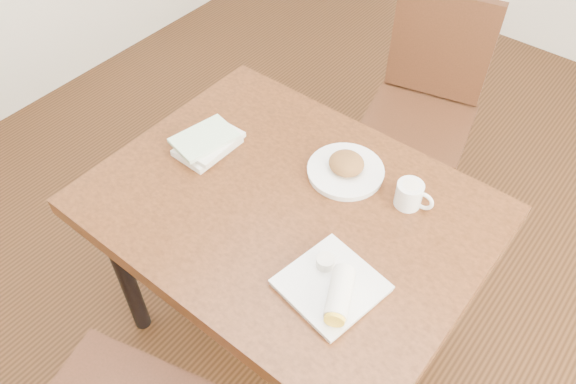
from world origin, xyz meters
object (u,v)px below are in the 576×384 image
Objects in this scene: chair_far at (426,97)px; coffee_mug at (410,194)px; table at (288,222)px; plate_scone at (346,168)px; plate_burrito at (334,288)px; book_stack at (208,143)px.

coffee_mug is (0.30, -0.72, 0.24)m from chair_far.
coffee_mug is (0.28, 0.22, 0.13)m from table.
chair_far reaches higher than table.
coffee_mug is (0.21, 0.01, 0.02)m from plate_scone.
plate_burrito is (0.22, -0.37, 0.00)m from plate_scone.
chair_far is 1.00m from book_stack.
book_stack is at bearing 176.11° from table.
chair_far is (-0.03, 0.94, -0.12)m from table.
table is 0.34m from plate_burrito.
plate_scone is 1.10× the size of book_stack.
plate_scone is at bearing -83.02° from chair_far.
coffee_mug is at bearing 38.27° from table.
plate_burrito is at bearing -30.60° from table.
plate_scone is at bearing 24.05° from book_stack.
book_stack is at bearing -162.62° from coffee_mug.
coffee_mug is at bearing -67.17° from chair_far.
coffee_mug reaches higher than plate_scone.
table is 0.36m from book_stack.
table is 9.68× the size of coffee_mug.
plate_burrito is at bearing -16.83° from book_stack.
plate_scone is 0.45m from book_stack.
book_stack reaches higher than table.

